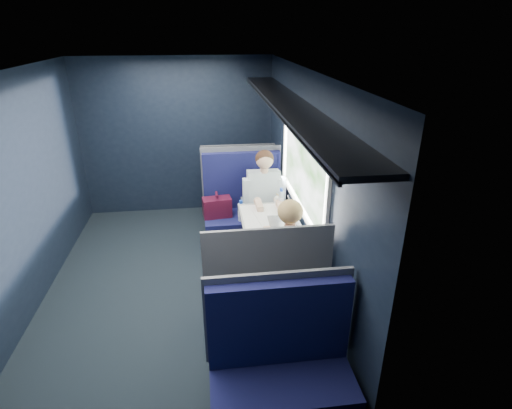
{
  "coord_description": "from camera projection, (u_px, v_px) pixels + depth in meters",
  "views": [
    {
      "loc": [
        0.41,
        -3.79,
        2.67
      ],
      "look_at": [
        0.9,
        0.0,
        0.95
      ],
      "focal_mm": 28.0,
      "sensor_mm": 36.0,
      "label": 1
    }
  ],
  "objects": [
    {
      "name": "laptop",
      "position": [
        286.0,
        217.0,
        4.23
      ],
      "size": [
        0.27,
        0.35,
        0.25
      ],
      "color": "silver",
      "rests_on": "table"
    },
    {
      "name": "papers",
      "position": [
        271.0,
        220.0,
        4.31
      ],
      "size": [
        0.61,
        0.87,
        0.01
      ],
      "primitive_type": "cube",
      "rotation": [
        0.0,
        0.0,
        0.02
      ],
      "color": "white",
      "rests_on": "table"
    },
    {
      "name": "seat_bay_near",
      "position": [
        242.0,
        215.0,
        5.19
      ],
      "size": [
        1.05,
        0.62,
        1.26
      ],
      "color": "#0D0E3B",
      "rests_on": "ground"
    },
    {
      "name": "ground",
      "position": [
        177.0,
        286.0,
        4.48
      ],
      "size": [
        2.8,
        4.2,
        0.01
      ],
      "primitive_type": "cube",
      "color": "black"
    },
    {
      "name": "seat_row_front",
      "position": [
        237.0,
        189.0,
        6.03
      ],
      "size": [
        1.04,
        0.51,
        1.16
      ],
      "color": "#0D0E3B",
      "rests_on": "ground"
    },
    {
      "name": "seat_bay_far",
      "position": [
        263.0,
        298.0,
        3.61
      ],
      "size": [
        1.04,
        0.62,
        1.26
      ],
      "color": "#0D0E3B",
      "rests_on": "ground"
    },
    {
      "name": "room_shell",
      "position": [
        167.0,
        160.0,
        3.87
      ],
      "size": [
        3.0,
        4.4,
        2.4
      ],
      "color": "black",
      "rests_on": "ground"
    },
    {
      "name": "seat_row_back",
      "position": [
        282.0,
        380.0,
        2.78
      ],
      "size": [
        1.04,
        0.51,
        1.16
      ],
      "color": "#0D0E3B",
      "rests_on": "ground"
    },
    {
      "name": "cup",
      "position": [
        277.0,
        201.0,
        4.69
      ],
      "size": [
        0.07,
        0.07,
        0.09
      ],
      "primitive_type": "cylinder",
      "color": "white",
      "rests_on": "table"
    },
    {
      "name": "woman",
      "position": [
        287.0,
        257.0,
        3.67
      ],
      "size": [
        0.53,
        0.56,
        1.32
      ],
      "color": "black",
      "rests_on": "ground"
    },
    {
      "name": "table",
      "position": [
        268.0,
        228.0,
        4.32
      ],
      "size": [
        0.62,
        1.0,
        0.74
      ],
      "color": "#54565E",
      "rests_on": "ground"
    },
    {
      "name": "man",
      "position": [
        265.0,
        198.0,
        4.94
      ],
      "size": [
        0.53,
        0.56,
        1.32
      ],
      "color": "black",
      "rests_on": "ground"
    },
    {
      "name": "bottle_small",
      "position": [
        281.0,
        198.0,
        4.64
      ],
      "size": [
        0.06,
        0.06,
        0.22
      ],
      "color": "silver",
      "rests_on": "table"
    }
  ]
}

